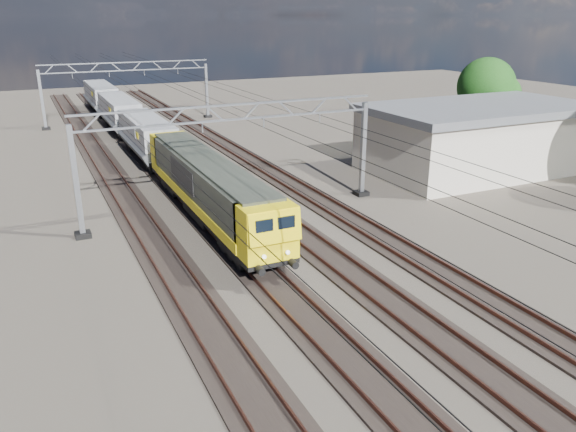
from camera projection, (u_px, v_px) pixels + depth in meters
name	position (u px, v px, depth m)	size (l,w,h in m)	color
ground	(260.00, 234.00, 33.06)	(160.00, 160.00, 0.00)	black
track_outer_west	(159.00, 250.00, 30.62)	(2.60, 140.00, 0.30)	black
track_loco	(228.00, 239.00, 32.23)	(2.60, 140.00, 0.30)	black
track_inner_east	(291.00, 228.00, 33.84)	(2.60, 140.00, 0.30)	black
track_outer_east	(348.00, 218.00, 35.45)	(2.60, 140.00, 0.30)	black
catenary_gantry_mid	(235.00, 155.00, 35.15)	(19.90, 0.90, 7.11)	#989EA6
catenary_gantry_far	(129.00, 90.00, 65.79)	(19.90, 0.90, 7.11)	#989EA6
overhead_wires	(213.00, 116.00, 37.93)	(12.03, 140.00, 0.53)	black
locomotive	(208.00, 186.00, 34.41)	(2.76, 21.10, 3.62)	black
hopper_wagon_lead	(147.00, 135.00, 49.50)	(3.38, 13.00, 3.25)	black
hopper_wagon_mid	(119.00, 111.00, 61.58)	(3.38, 13.00, 3.25)	black
hopper_wagon_third	(101.00, 96.00, 73.67)	(3.38, 13.00, 3.25)	black
industrial_shed	(479.00, 137.00, 46.10)	(18.60, 10.60, 5.40)	beige
tree_far	(490.00, 89.00, 55.19)	(5.99, 5.59, 8.38)	#352118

